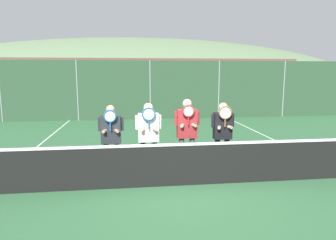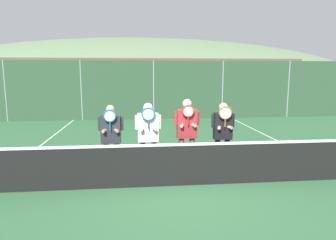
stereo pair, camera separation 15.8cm
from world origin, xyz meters
name	(u,v)px [view 1 (the left image)]	position (x,y,z in m)	size (l,w,h in m)	color
ground_plane	(180,186)	(0.00, 0.00, 0.00)	(120.00, 120.00, 0.00)	#2D5B38
hill_distant	(135,84)	(0.00, 56.43, 0.00)	(91.88, 51.04, 17.87)	#5B7551
clubhouse_building	(127,81)	(-1.24, 17.67, 1.73)	(24.88, 5.50, 3.42)	beige
fence_back	(150,90)	(0.00, 9.50, 1.53)	(22.33, 0.06, 3.06)	gray
tennis_net	(180,164)	(0.00, 0.00, 0.50)	(11.23, 0.09, 1.06)	gray
court_line_left_sideline	(27,155)	(-4.18, 3.00, 0.00)	(0.05, 16.00, 0.01)	white
court_line_right_sideline	(287,146)	(4.18, 3.00, 0.00)	(0.05, 16.00, 0.01)	white
player_leftmost	(111,135)	(-1.51, 0.76, 1.02)	(0.59, 0.34, 1.73)	white
player_center_left	(148,133)	(-0.64, 0.73, 1.06)	(0.62, 0.34, 1.77)	#232838
player_center_right	(187,129)	(0.32, 0.88, 1.10)	(0.62, 0.34, 1.83)	#56565B
player_rightmost	(223,131)	(1.21, 0.83, 1.04)	(0.58, 0.34, 1.74)	black
car_far_left	(44,99)	(-6.05, 12.08, 0.93)	(4.33, 1.93, 1.83)	#B2B7BC
car_left_of_center	(129,98)	(-1.13, 12.47, 0.88)	(4.05, 2.07, 1.72)	maroon
car_center	(209,97)	(3.96, 12.37, 0.87)	(4.68, 1.99, 1.68)	#B2B7BC
car_right_of_center	(288,96)	(9.29, 12.41, 0.89)	(4.54, 1.93, 1.75)	black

